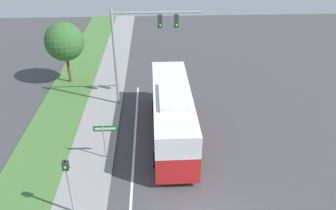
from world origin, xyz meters
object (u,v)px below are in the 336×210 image
bus (172,111)px  signal_gantry (139,40)px  street_sign (105,135)px  pedestrian_signal (68,180)px

bus → signal_gantry: signal_gantry is taller
signal_gantry → street_sign: bearing=-106.0°
bus → pedestrian_signal: size_ratio=3.11×
bus → pedestrian_signal: bearing=-128.7°
bus → street_sign: size_ratio=4.20×
signal_gantry → pedestrian_signal: 11.97m
pedestrian_signal → street_sign: 4.48m
street_sign → pedestrian_signal: bearing=-104.9°
bus → street_sign: bearing=-151.2°
pedestrian_signal → street_sign: (1.15, 4.30, -0.49)m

